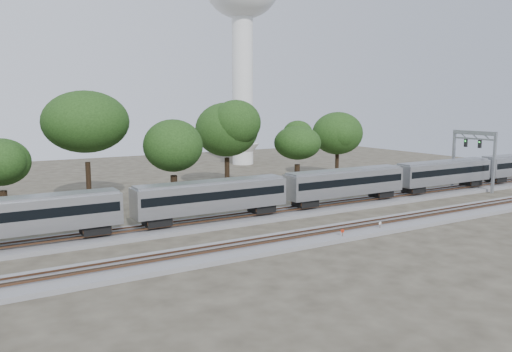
% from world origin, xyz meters
% --- Properties ---
extents(ground, '(160.00, 160.00, 0.00)m').
position_xyz_m(ground, '(0.00, 0.00, 0.00)').
color(ground, '#383328').
rests_on(ground, ground).
extents(track_far, '(160.00, 5.00, 0.73)m').
position_xyz_m(track_far, '(0.00, 6.00, 0.21)').
color(track_far, slate).
rests_on(track_far, ground).
extents(track_near, '(160.00, 5.00, 0.73)m').
position_xyz_m(track_near, '(0.00, -4.00, 0.21)').
color(track_near, slate).
rests_on(track_near, ground).
extents(train, '(106.16, 3.03, 4.46)m').
position_xyz_m(train, '(8.01, 6.00, 3.13)').
color(train, '#B5B8BD').
rests_on(train, ground).
extents(switch_stand_red, '(0.33, 0.12, 1.06)m').
position_xyz_m(switch_stand_red, '(6.59, -5.80, 0.68)').
color(switch_stand_red, '#512D19').
rests_on(switch_stand_red, ground).
extents(switch_stand_white, '(0.33, 0.06, 1.03)m').
position_xyz_m(switch_stand_white, '(11.94, -5.26, 0.65)').
color(switch_stand_white, '#512D19').
rests_on(switch_stand_white, ground).
extents(switch_lever, '(0.58, 0.47, 0.30)m').
position_xyz_m(switch_lever, '(5.64, -5.20, 0.15)').
color(switch_lever, '#512D19').
rests_on(switch_lever, ground).
extents(water_tower, '(15.55, 15.55, 43.06)m').
position_xyz_m(water_tower, '(27.88, 51.55, 31.90)').
color(water_tower, silver).
rests_on(water_tower, ground).
extents(signal_gantry, '(0.61, 7.22, 8.79)m').
position_xyz_m(signal_gantry, '(41.58, 6.00, 6.40)').
color(signal_gantry, gray).
rests_on(signal_gantry, ground).
extents(tree_2, '(6.75, 6.75, 9.52)m').
position_xyz_m(tree_2, '(-20.19, 17.71, 6.61)').
color(tree_2, black).
rests_on(tree_2, ground).
extents(tree_3, '(10.75, 10.75, 15.15)m').
position_xyz_m(tree_3, '(-10.54, 21.42, 10.56)').
color(tree_3, black).
rests_on(tree_3, ground).
extents(tree_4, '(7.90, 7.90, 11.14)m').
position_xyz_m(tree_4, '(-1.85, 15.33, 7.76)').
color(tree_4, black).
rests_on(tree_4, ground).
extents(tree_5, '(9.12, 9.12, 12.85)m').
position_xyz_m(tree_5, '(10.14, 24.55, 8.95)').
color(tree_5, black).
rests_on(tree_5, ground).
extents(tree_6, '(7.11, 7.11, 10.03)m').
position_xyz_m(tree_6, '(19.34, 19.56, 6.97)').
color(tree_6, black).
rests_on(tree_6, ground).
extents(tree_7, '(7.91, 7.91, 11.15)m').
position_xyz_m(tree_7, '(31.47, 24.94, 7.76)').
color(tree_7, black).
rests_on(tree_7, ground).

